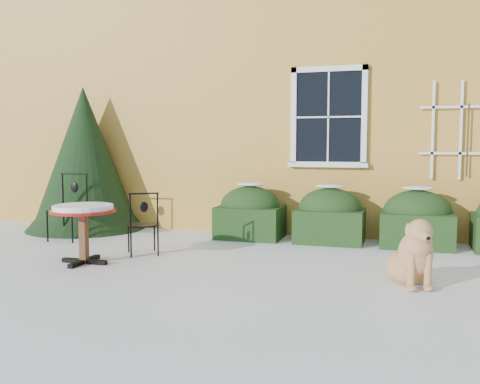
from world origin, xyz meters
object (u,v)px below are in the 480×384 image
(patio_chair_near, at_px, (143,223))
(dog, at_px, (413,257))
(evergreen_shrub, at_px, (85,172))
(bistro_table, at_px, (83,215))
(patio_chair_far, at_px, (69,207))

(patio_chair_near, relative_size, dog, 1.02)
(dog, bearing_deg, patio_chair_near, 149.85)
(evergreen_shrub, relative_size, dog, 2.96)
(bistro_table, xyz_separation_m, patio_chair_far, (-1.21, 1.44, -0.10))
(evergreen_shrub, xyz_separation_m, dog, (5.63, -2.37, -0.72))
(patio_chair_near, bearing_deg, patio_chair_far, -56.94)
(bistro_table, height_order, dog, bistro_table)
(evergreen_shrub, relative_size, patio_chair_near, 2.90)
(patio_chair_near, height_order, patio_chair_far, patio_chair_far)
(patio_chair_near, bearing_deg, evergreen_shrub, -74.34)
(patio_chair_near, bearing_deg, dog, 136.52)
(patio_chair_near, relative_size, patio_chair_far, 0.82)
(dog, bearing_deg, bistro_table, 161.07)
(evergreen_shrub, bearing_deg, patio_chair_near, -40.54)
(bistro_table, xyz_separation_m, dog, (4.05, 0.11, -0.32))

